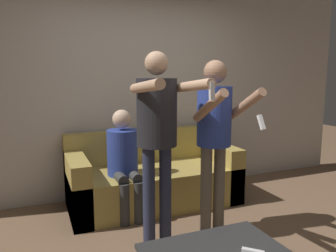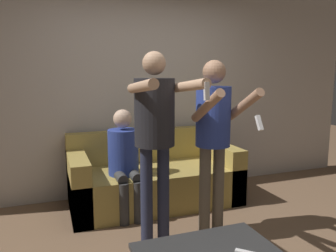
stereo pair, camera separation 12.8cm
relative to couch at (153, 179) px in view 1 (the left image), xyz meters
name	(u,v)px [view 1 (the left image)]	position (x,y,z in m)	size (l,w,h in m)	color
wall_back	(139,89)	(-0.01, 0.47, 1.06)	(6.40, 0.06, 2.70)	beige
couch	(153,179)	(0.00, 0.00, 0.00)	(1.97, 0.89, 0.84)	#AD9347
person_standing_left	(158,124)	(-0.29, -0.94, 0.82)	(0.47, 0.80, 1.73)	#282D47
person_standing_right	(215,128)	(0.29, -0.94, 0.75)	(0.44, 0.66, 1.67)	#6B6051
person_seated	(124,158)	(-0.40, -0.20, 0.36)	(0.34, 0.54, 1.16)	#383838
coffee_table	(211,252)	(-0.18, -1.72, 0.02)	(0.97, 0.51, 0.34)	#2D2D2D
remote_near	(253,251)	(0.04, -1.89, 0.06)	(0.13, 0.13, 0.02)	white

